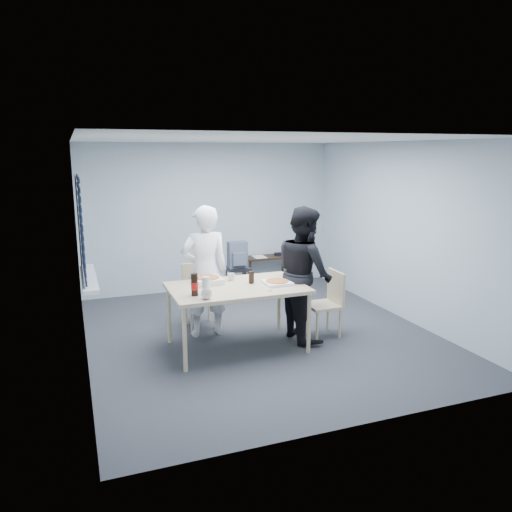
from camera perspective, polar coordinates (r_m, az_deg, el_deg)
name	(u,v)px	position (r m, az deg, el deg)	size (l,w,h in m)	color
room	(83,235)	(6.53, -19.21, 2.29)	(5.00, 5.00, 5.00)	#333338
dining_table	(237,291)	(6.23, -2.20, -3.98)	(1.67, 1.06, 0.81)	#CEB58A
chair_far	(198,290)	(7.18, -6.59, -3.88)	(0.42, 0.42, 0.89)	#CEB58A
chair_right	(329,299)	(6.79, 8.33, -4.87)	(0.42, 0.42, 0.89)	#CEB58A
person_white	(205,271)	(6.68, -5.85, -1.76)	(0.65, 0.42, 1.77)	white
person_black	(304,273)	(6.58, 5.53, -1.96)	(0.86, 0.47, 1.77)	black
side_table	(267,261)	(9.18, 1.26, -0.53)	(0.84, 0.37, 0.56)	#322417
stool	(238,274)	(8.46, -2.12, -2.05)	(0.38, 0.38, 0.53)	black
backpack	(238,255)	(8.37, -2.11, 0.10)	(0.32, 0.23, 0.45)	slate
pizza_box_a	(208,280)	(6.36, -5.51, -2.77)	(0.34, 0.34, 0.08)	white
pizza_box_b	(277,282)	(6.31, 2.43, -3.02)	(0.33, 0.33, 0.05)	white
mug_a	(207,295)	(5.70, -5.68, -4.44)	(0.12, 0.12, 0.10)	silver
mug_b	(231,277)	(6.48, -2.86, -2.39)	(0.10, 0.10, 0.09)	silver
cola_glass	(251,277)	(6.32, -0.53, -2.45)	(0.07, 0.07, 0.15)	black
soda_bottle	(195,285)	(5.82, -7.04, -3.29)	(0.08, 0.08, 0.26)	black
plastic_cups	(206,285)	(5.88, -5.74, -3.36)	(0.09, 0.09, 0.21)	silver
rubber_band	(270,291)	(6.00, 1.64, -4.01)	(0.06, 0.06, 0.00)	red
papers	(259,257)	(9.11, 0.39, -0.09)	(0.22, 0.30, 0.00)	white
black_box	(278,254)	(9.24, 2.54, 0.22)	(0.12, 0.09, 0.05)	black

